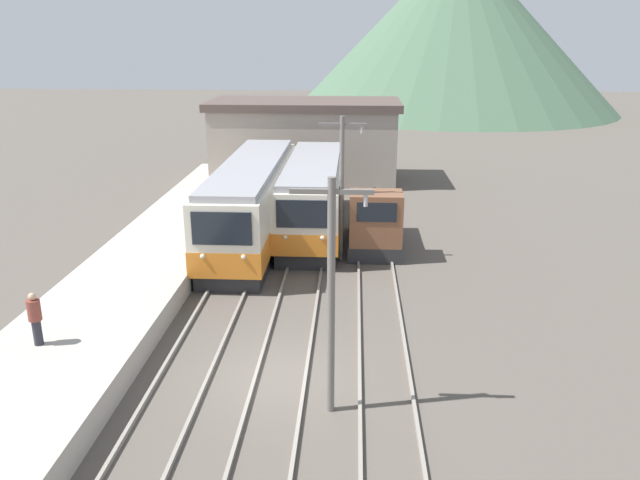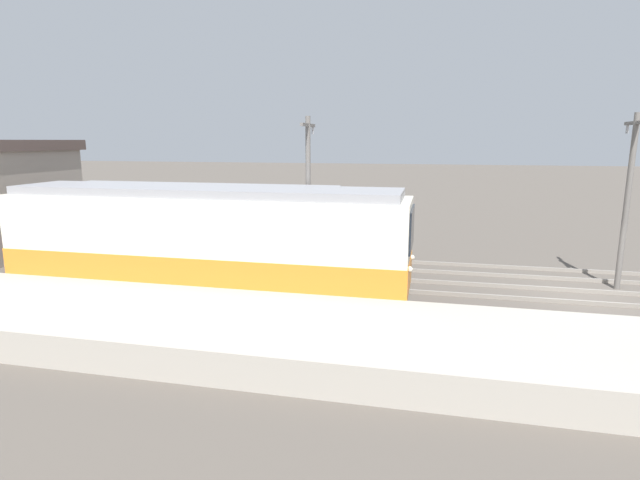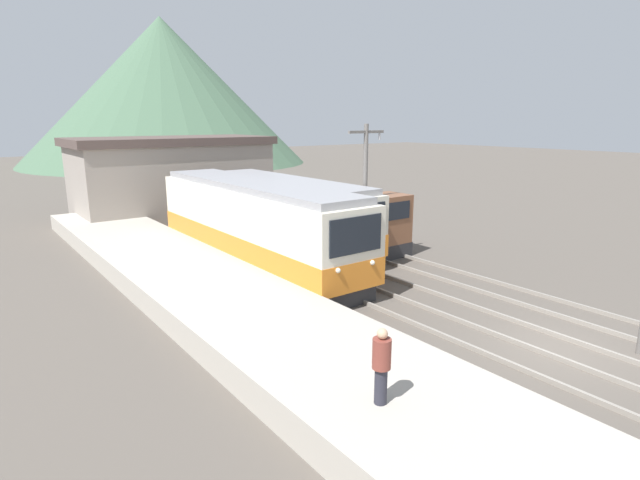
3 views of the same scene
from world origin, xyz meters
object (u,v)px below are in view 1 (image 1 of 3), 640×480
Objects in this scene: shunting_locomotive at (374,223)px; catenary_mast_mid at (342,183)px; commuter_train_center at (313,199)px; commuter_train_left at (252,205)px; person_on_platform at (35,317)px; catenary_mast_near at (331,289)px.

catenary_mast_mid is at bearing -129.69° from shunting_locomotive.
commuter_train_center is 4.79m from catenary_mast_mid.
commuter_train_left is 1.17× the size of commuter_train_center.
shunting_locomotive is at bearing -6.96° from commuter_train_left.
catenary_mast_mid is at bearing 49.45° from person_on_platform.
commuter_train_left is 8.49× the size of person_on_platform.
catenary_mast_mid is (1.51, -4.19, 1.77)m from commuter_train_center.
person_on_platform is at bearing -108.87° from commuter_train_left.
person_on_platform is (-7.09, -14.24, 0.05)m from commuter_train_center.
shunting_locomotive is 0.84× the size of catenary_mast_mid.
commuter_train_left is at bearing 71.13° from person_on_platform.
catenary_mast_mid is at bearing -70.19° from commuter_train_center.
catenary_mast_near is at bearing -84.56° from commuter_train_center.
commuter_train_center is at bearing 31.01° from commuter_train_left.
commuter_train_center is at bearing 95.44° from catenary_mast_near.
person_on_platform is at bearing 169.45° from catenary_mast_near.
commuter_train_left is at bearing 149.82° from catenary_mast_mid.
shunting_locomotive is 3.27× the size of person_on_platform.
catenary_mast_mid is (4.31, -2.51, 1.68)m from commuter_train_left.
catenary_mast_mid reaches higher than commuter_train_left.
catenary_mast_near is at bearing -73.08° from commuter_train_left.
catenary_mast_near and catenary_mast_mid have the same top height.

